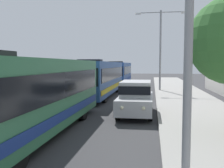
{
  "coord_description": "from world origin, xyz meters",
  "views": [
    {
      "loc": [
        3.3,
        0.91,
        2.85
      ],
      "look_at": [
        0.92,
        16.2,
        1.67
      ],
      "focal_mm": 41.53,
      "sensor_mm": 36.0,
      "label": 1
    }
  ],
  "objects": [
    {
      "name": "streetlamp_mid",
      "position": [
        4.1,
        28.49,
        5.15
      ],
      "size": [
        5.2,
        0.28,
        8.24
      ],
      "color": "gray",
      "rests_on": "sidewalk"
    },
    {
      "name": "box_truck_oncoming",
      "position": [
        -4.6,
        37.45,
        1.71
      ],
      "size": [
        2.35,
        7.97,
        3.15
      ],
      "color": "#B7B7BC",
      "rests_on": "ground_plane"
    },
    {
      "name": "white_suv",
      "position": [
        2.4,
        15.42,
        1.03
      ],
      "size": [
        1.86,
        4.92,
        1.9
      ],
      "color": "#B7B7BC",
      "rests_on": "ground_plane"
    },
    {
      "name": "bus_lead",
      "position": [
        -1.3,
        10.53,
        1.69
      ],
      "size": [
        2.58,
        11.23,
        3.21
      ],
      "color": "#33724C",
      "rests_on": "ground_plane"
    },
    {
      "name": "bus_second_in_line",
      "position": [
        -1.3,
        23.44,
        1.69
      ],
      "size": [
        2.58,
        12.42,
        3.21
      ],
      "color": "#284C8C",
      "rests_on": "ground_plane"
    },
    {
      "name": "bus_middle",
      "position": [
        -1.3,
        36.65,
        1.69
      ],
      "size": [
        2.58,
        10.57,
        3.21
      ],
      "color": "#284C8C",
      "rests_on": "ground_plane"
    }
  ]
}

